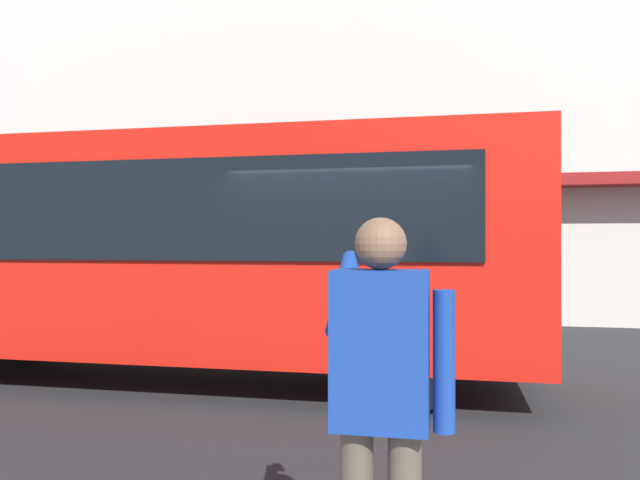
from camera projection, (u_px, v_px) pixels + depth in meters
The scene contains 4 objects.
ground_plane at pixel (359, 392), 7.13m from camera, with size 60.00×60.00×0.00m, color #232326.
building_facade_far at pixel (402, 55), 13.80m from camera, with size 28.00×1.55×12.00m.
red_bus at pixel (176, 247), 7.94m from camera, with size 9.05×2.54×3.08m.
pedestrian_photographer at pixel (382, 387), 2.55m from camera, with size 0.53×0.52×1.70m.
Camera 1 is at (-1.01, 7.08, 1.74)m, focal length 34.33 mm.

